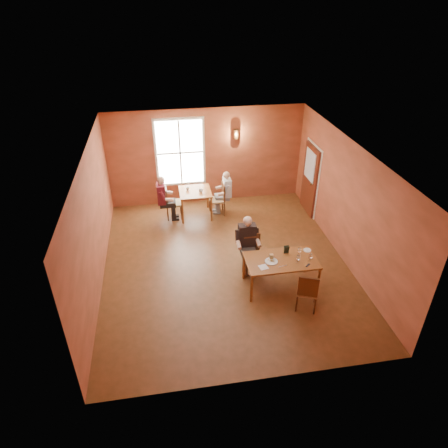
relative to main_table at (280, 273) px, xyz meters
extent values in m
cube|color=brown|center=(-1.10, 1.06, -0.38)|extent=(6.00, 7.00, 0.01)
cube|color=brown|center=(-1.10, 4.56, 1.12)|extent=(6.00, 0.04, 3.00)
cube|color=brown|center=(-1.10, -2.44, 1.12)|extent=(6.00, 0.04, 3.00)
cube|color=brown|center=(-4.10, 1.06, 1.12)|extent=(0.04, 7.00, 3.00)
cube|color=brown|center=(1.90, 1.06, 1.12)|extent=(0.04, 7.00, 3.00)
cube|color=white|center=(-1.10, 1.06, 2.62)|extent=(6.00, 7.00, 0.04)
cube|color=white|center=(-1.90, 4.51, 1.32)|extent=(1.36, 0.10, 1.96)
cube|color=maroon|center=(1.84, 3.36, 0.67)|extent=(0.12, 1.04, 2.10)
cylinder|color=brown|center=(-0.20, 4.46, 1.82)|extent=(0.16, 0.16, 0.28)
cylinder|color=white|center=(-0.25, -0.04, 0.40)|extent=(0.29, 0.29, 0.04)
cube|color=#DBB770|center=(-0.22, 0.07, 0.43)|extent=(0.09, 0.09, 0.10)
cube|color=black|center=(0.18, 0.23, 0.48)|extent=(0.12, 0.06, 0.19)
cube|color=silver|center=(-0.04, -0.23, 0.38)|extent=(0.20, 0.04, 0.00)
cube|color=white|center=(-0.47, -0.20, 0.38)|extent=(0.22, 0.22, 0.01)
cylinder|color=white|center=(0.70, 0.25, 0.39)|extent=(0.21, 0.21, 0.01)
cube|color=black|center=(0.51, -0.30, 0.39)|extent=(0.13, 0.12, 0.02)
imported|color=silver|center=(-1.41, 3.53, 0.49)|extent=(0.15, 0.15, 0.10)
imported|color=silver|center=(-1.78, 3.73, 0.49)|extent=(0.12, 0.12, 0.10)
camera|label=1|loc=(-2.47, -6.93, 5.73)|focal=32.00mm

